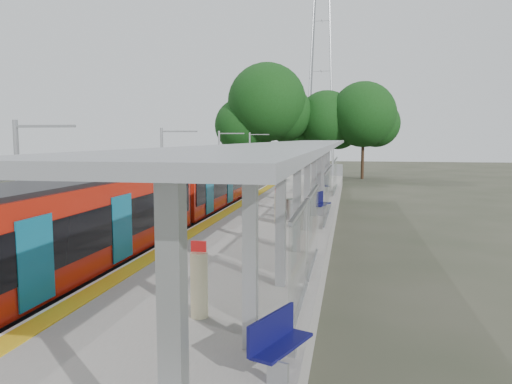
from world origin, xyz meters
The scene contains 15 objects.
trackbed centered at (-4.50, 20.00, 0.12)m, with size 3.00×70.00×0.24m, color #59544C.
platform centered at (0.00, 20.00, 0.50)m, with size 6.00×50.00×1.00m, color gray.
tactile_strip centered at (-2.55, 20.00, 1.01)m, with size 0.60×50.00×0.02m, color gold.
end_fence centered at (0.00, 44.95, 1.60)m, with size 6.00×0.10×1.20m, color #9EA0A5.
train centered at (-4.50, 14.52, 2.05)m, with size 2.74×27.60×3.62m.
canopy centered at (1.61, 16.19, 4.20)m, with size 3.27×38.00×3.66m.
pylon centered at (-1.00, 73.00, 19.00)m, with size 8.00×4.00×38.00m, color #9EA0A5, non-canonical shape.
tree_cluster centered at (-2.33, 53.07, 7.68)m, with size 21.20×12.25×13.58m.
catenary_masts centered at (-6.22, 19.00, 2.91)m, with size 2.08×48.16×5.40m.
bench_near centered at (2.62, 1.23, 1.51)m, with size 0.94×1.46×0.96m.
bench_mid centered at (2.26, 18.71, 1.58)m, with size 0.92×1.69×1.11m.
bench_far centered at (1.92, 29.77, 1.49)m, with size 0.61×1.42×0.94m.
info_pillar_near centered at (0.60, 3.36, 1.72)m, with size 0.38×0.38×1.67m.
info_pillar_far centered at (0.53, 15.89, 1.68)m, with size 0.35×0.35×1.57m.
litter_bin centered at (1.03, 16.68, 1.49)m, with size 0.48×0.48×0.97m, color #9EA0A5.
Camera 1 is at (3.74, -6.65, 4.85)m, focal length 35.00 mm.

